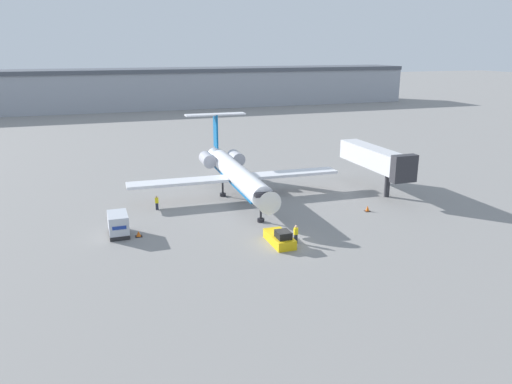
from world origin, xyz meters
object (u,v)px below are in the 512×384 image
object	(u,v)px
traffic_cone_left	(139,234)
worker_near_tug	(296,234)
traffic_cone_right	(367,209)
airplane_main	(235,172)
jet_bridge	(376,159)
worker_by_wing	(157,202)
pushback_tug	(280,238)
luggage_cart	(118,224)

from	to	relation	value
traffic_cone_left	worker_near_tug	bearing A→B (deg)	-25.38
traffic_cone_left	traffic_cone_right	distance (m)	26.72
airplane_main	traffic_cone_left	size ratio (longest dim) A/B	39.13
worker_near_tug	jet_bridge	size ratio (longest dim) A/B	0.13
airplane_main	worker_near_tug	world-z (taller)	airplane_main
worker_by_wing	jet_bridge	xyz separation A→B (m)	(29.18, -1.27, 3.54)
worker_by_wing	jet_bridge	distance (m)	29.42
pushback_tug	jet_bridge	distance (m)	23.87
airplane_main	traffic_cone_left	world-z (taller)	airplane_main
traffic_cone_right	jet_bridge	xyz separation A→B (m)	(5.57, 7.52, 4.12)
airplane_main	worker_by_wing	distance (m)	11.19
pushback_tug	traffic_cone_left	distance (m)	14.64
luggage_cart	traffic_cone_right	distance (m)	28.66
pushback_tug	luggage_cart	world-z (taller)	luggage_cart
airplane_main	traffic_cone_right	size ratio (longest dim) A/B	39.42
jet_bridge	worker_by_wing	bearing A→B (deg)	177.52
worker_near_tug	airplane_main	bearing A→B (deg)	92.83
pushback_tug	luggage_cart	size ratio (longest dim) A/B	1.28
worker_near_tug	jet_bridge	world-z (taller)	jet_bridge
luggage_cart	worker_near_tug	distance (m)	18.37
traffic_cone_left	traffic_cone_right	bearing A→B (deg)	-1.11
airplane_main	pushback_tug	world-z (taller)	airplane_main
jet_bridge	airplane_main	bearing A→B (deg)	168.19
traffic_cone_left	jet_bridge	distance (m)	33.30
worker_near_tug	worker_by_wing	distance (m)	19.09
worker_near_tug	traffic_cone_left	distance (m)	16.21
airplane_main	luggage_cart	xyz separation A→B (m)	(-15.64, -9.79, -1.99)
pushback_tug	worker_by_wing	world-z (taller)	worker_by_wing
airplane_main	worker_near_tug	distance (m)	17.97
pushback_tug	traffic_cone_right	bearing A→B (deg)	24.05
airplane_main	luggage_cart	world-z (taller)	airplane_main
luggage_cart	worker_near_tug	bearing A→B (deg)	-25.90
pushback_tug	traffic_cone_left	size ratio (longest dim) A/B	6.27
traffic_cone_right	luggage_cart	bearing A→B (deg)	176.80
luggage_cart	traffic_cone_left	xyz separation A→B (m)	(1.89, -1.08, -0.89)
traffic_cone_left	worker_by_wing	bearing A→B (deg)	69.44
worker_by_wing	traffic_cone_right	world-z (taller)	worker_by_wing
airplane_main	pushback_tug	xyz separation A→B (m)	(-0.69, -17.48, -2.57)
worker_near_tug	worker_by_wing	size ratio (longest dim) A/B	1.07
traffic_cone_left	jet_bridge	bearing A→B (deg)	12.23
traffic_cone_left	jet_bridge	size ratio (longest dim) A/B	0.05
worker_by_wing	jet_bridge	bearing A→B (deg)	-2.48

